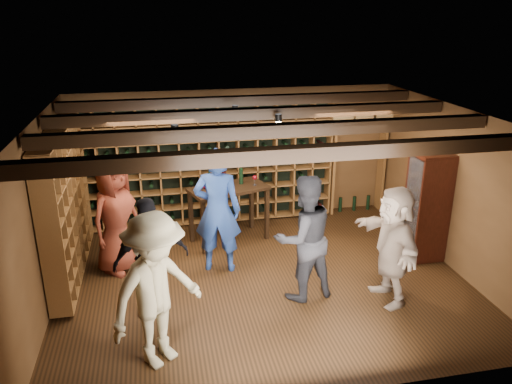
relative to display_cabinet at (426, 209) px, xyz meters
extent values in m
plane|color=#321E0E|center=(-2.71, -0.20, -0.86)|extent=(6.00, 6.00, 0.00)
plane|color=brown|center=(-2.71, 2.30, 0.39)|extent=(6.00, 0.00, 6.00)
plane|color=brown|center=(-2.71, -2.70, 0.39)|extent=(6.00, 0.00, 6.00)
plane|color=brown|center=(-5.71, -0.20, 0.39)|extent=(0.00, 5.00, 5.00)
plane|color=brown|center=(0.29, -0.20, 0.39)|extent=(0.00, 5.00, 5.00)
plane|color=black|center=(-2.71, -0.20, 1.64)|extent=(6.00, 6.00, 0.00)
cube|color=black|center=(-2.71, -1.80, 1.56)|extent=(5.90, 0.18, 0.16)
cube|color=black|center=(-2.71, -0.70, 1.56)|extent=(5.90, 0.18, 0.16)
cube|color=black|center=(-2.71, 0.40, 1.56)|extent=(5.90, 0.18, 0.16)
cube|color=black|center=(-2.71, 1.50, 1.56)|extent=(5.90, 0.18, 0.16)
cylinder|color=black|center=(-3.91, -0.20, 1.53)|extent=(0.10, 0.10, 0.10)
cylinder|color=black|center=(-2.41, 0.20, 1.53)|extent=(0.10, 0.10, 0.10)
cylinder|color=black|center=(-1.31, -0.50, 1.53)|extent=(0.10, 0.10, 0.10)
cylinder|color=black|center=(-2.91, 1.00, 1.53)|extent=(0.10, 0.10, 0.10)
cube|color=brown|center=(-3.24, 2.13, 0.29)|extent=(4.65, 0.30, 2.20)
cube|color=black|center=(-3.24, 2.13, 0.29)|extent=(4.56, 0.02, 2.16)
cube|color=brown|center=(-5.54, 0.62, 0.29)|extent=(0.30, 2.65, 2.20)
cube|color=black|center=(-5.54, 0.62, 0.29)|extent=(0.29, 0.02, 2.16)
cube|color=brown|center=(-0.31, 2.12, 0.99)|extent=(1.15, 0.32, 0.04)
cube|color=brown|center=(0.21, 2.12, 0.07)|extent=(0.05, 0.28, 1.85)
cube|color=brown|center=(-0.83, 2.12, 0.07)|extent=(0.05, 0.28, 1.85)
cube|color=tan|center=(-0.71, 2.12, 1.11)|extent=(0.40, 0.30, 0.20)
cube|color=tan|center=(-0.26, 2.12, 1.11)|extent=(0.40, 0.30, 0.20)
cube|color=tan|center=(0.09, 2.12, 1.11)|extent=(0.40, 0.30, 0.20)
cube|color=#38130B|center=(0.01, 0.00, -0.81)|extent=(0.55, 0.50, 0.10)
cube|color=#38130B|center=(0.01, 0.00, 0.04)|extent=(0.55, 0.50, 1.70)
cube|color=white|center=(-0.25, 0.00, 0.04)|extent=(0.01, 0.46, 1.60)
cube|color=#38130B|center=(0.01, 0.00, 0.04)|extent=(0.50, 0.44, 0.02)
sphere|color=#59260C|center=(-0.01, 0.00, 0.14)|extent=(0.18, 0.18, 0.18)
imported|color=navy|center=(-3.33, 0.28, 0.13)|extent=(0.81, 0.63, 1.97)
imported|color=black|center=(-2.27, -0.75, 0.05)|extent=(1.00, 0.85, 1.81)
imported|color=maroon|center=(-4.85, 0.56, 0.04)|extent=(1.02, 1.03, 1.79)
imported|color=black|center=(-4.33, -0.84, -0.01)|extent=(1.06, 0.65, 1.68)
imported|color=gray|center=(-4.28, -1.77, 0.07)|extent=(1.37, 1.28, 1.86)
imported|color=tan|center=(-1.11, -1.07, -0.02)|extent=(0.53, 1.57, 1.68)
cube|color=black|center=(-3.01, 1.26, 0.11)|extent=(1.46, 1.04, 0.05)
cube|color=black|center=(-3.49, 0.81, -0.38)|extent=(0.08, 0.08, 0.94)
cube|color=black|center=(-2.35, 1.19, -0.38)|extent=(0.08, 0.08, 0.94)
cube|color=black|center=(-3.67, 1.33, -0.38)|extent=(0.08, 0.08, 0.94)
cube|color=black|center=(-2.52, 1.71, -0.38)|extent=(0.08, 0.08, 0.94)
cylinder|color=black|center=(-3.34, 1.21, 0.28)|extent=(0.07, 0.07, 0.28)
cylinder|color=black|center=(-3.08, 1.30, 0.28)|extent=(0.07, 0.07, 0.28)
cylinder|color=black|center=(-2.76, 1.40, 0.28)|extent=(0.07, 0.07, 0.28)
camera|label=1|loc=(-4.16, -6.69, 3.01)|focal=35.00mm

